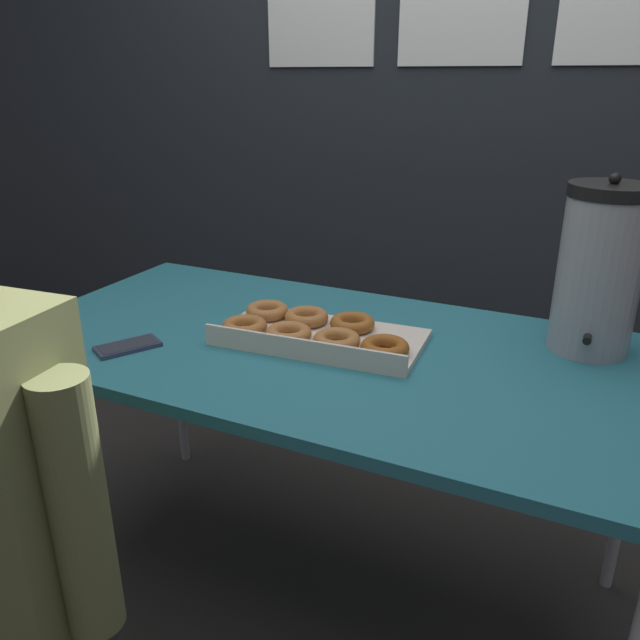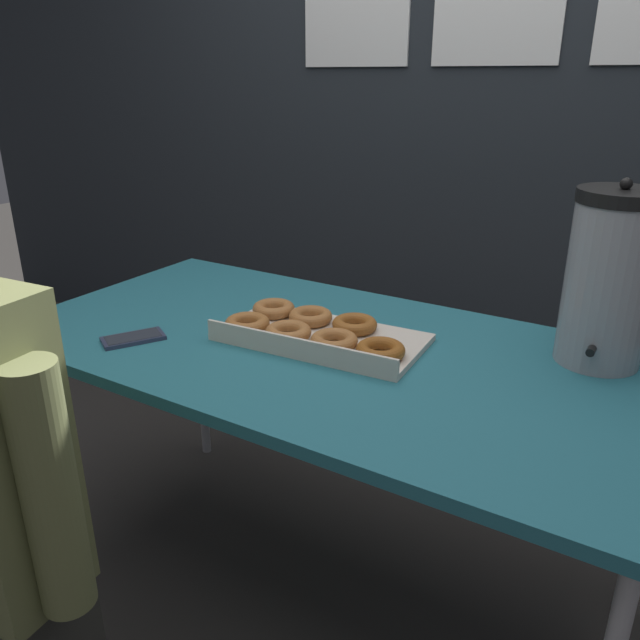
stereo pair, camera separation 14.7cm
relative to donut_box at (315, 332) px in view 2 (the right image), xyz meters
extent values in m
plane|color=#2D2B28|center=(0.02, -0.01, -0.77)|extent=(12.00, 12.00, 0.00)
cube|color=#23282D|center=(0.02, 1.19, 0.59)|extent=(6.00, 0.10, 2.73)
cube|color=#236675|center=(0.02, -0.01, -0.04)|extent=(1.56, 0.80, 0.03)
cylinder|color=#ADADB2|center=(-0.71, -0.36, -0.41)|extent=(0.03, 0.03, 0.72)
cylinder|color=#ADADB2|center=(-0.71, 0.34, -0.41)|extent=(0.03, 0.03, 0.72)
cube|color=beige|center=(0.01, 0.01, -0.01)|extent=(0.51, 0.29, 0.02)
cube|color=beige|center=(0.02, -0.12, 0.01)|extent=(0.49, 0.04, 0.04)
torus|color=#9E612E|center=(-0.16, -0.06, 0.01)|extent=(0.16, 0.16, 0.03)
torus|color=#A56835|center=(-0.04, -0.05, 0.01)|extent=(0.13, 0.13, 0.03)
torus|color=#A36633|center=(0.08, -0.04, 0.01)|extent=(0.15, 0.15, 0.03)
torus|color=brown|center=(0.19, -0.03, 0.01)|extent=(0.12, 0.12, 0.03)
torus|color=#A56835|center=(-0.16, 0.06, 0.01)|extent=(0.14, 0.14, 0.03)
torus|color=#A16431|center=(-0.05, 0.06, 0.01)|extent=(0.15, 0.15, 0.03)
torus|color=brown|center=(0.07, 0.07, 0.01)|extent=(0.14, 0.14, 0.03)
cylinder|color=#939399|center=(0.60, 0.23, 0.16)|extent=(0.18, 0.18, 0.36)
cylinder|color=black|center=(0.60, 0.23, 0.35)|extent=(0.19, 0.19, 0.03)
sphere|color=black|center=(0.60, 0.23, 0.37)|extent=(0.03, 0.03, 0.03)
cylinder|color=black|center=(0.60, 0.14, 0.04)|extent=(0.02, 0.05, 0.02)
cube|color=#2D334C|center=(-0.38, -0.23, -0.02)|extent=(0.13, 0.16, 0.01)
cube|color=#2D333D|center=(-0.38, -0.23, -0.01)|extent=(0.12, 0.14, 0.00)
cylinder|color=#60663D|center=(-0.06, -0.71, -0.04)|extent=(0.09, 0.09, 0.45)
camera|label=1|loc=(0.61, -1.25, 0.58)|focal=35.00mm
camera|label=2|loc=(0.74, -1.18, 0.58)|focal=35.00mm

